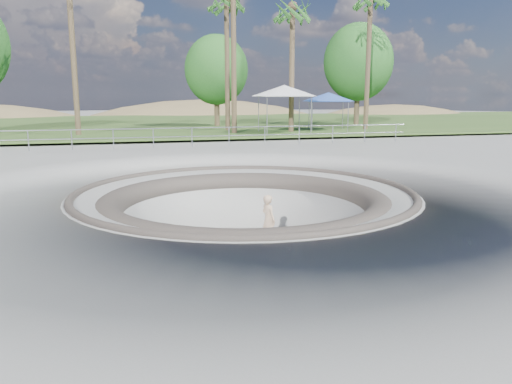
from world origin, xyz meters
TOP-DOWN VIEW (x-y plane):
  - ground at (0.00, 0.00)m, footprint 180.00×180.00m
  - skate_bowl at (0.00, 0.00)m, footprint 14.00×14.00m
  - grass_strip at (0.00, 34.00)m, footprint 180.00×36.00m
  - distant_hills at (3.78, 57.17)m, footprint 103.20×45.00m
  - safety_railing at (0.00, 12.00)m, footprint 25.00×0.06m
  - skateboard at (0.83, 0.27)m, footprint 0.90×0.27m
  - skater at (0.83, 0.27)m, footprint 0.56×0.69m
  - canopy_white at (7.42, 19.26)m, footprint 6.44×6.44m
  - canopy_blue at (11.29, 20.59)m, footprint 5.28×5.28m
  - palm_d at (4.07, 22.51)m, footprint 2.60×2.60m
  - palm_e at (8.16, 19.84)m, footprint 2.60×2.60m
  - palm_f at (14.50, 20.79)m, footprint 2.60×2.60m
  - bushy_tree_mid at (4.21, 27.80)m, footprint 5.30×4.82m
  - bushy_tree_right at (16.55, 26.65)m, footprint 6.13×5.57m

SIDE VIEW (x-z plane):
  - distant_hills at x=3.78m, z-range -21.32..7.28m
  - skate_bowl at x=0.00m, z-range -3.88..0.22m
  - skateboard at x=0.83m, z-range -1.87..-1.78m
  - skater at x=0.83m, z-range -1.81..-0.17m
  - ground at x=0.00m, z-range 0.00..0.00m
  - grass_strip at x=0.00m, z-range 0.16..0.28m
  - safety_railing at x=0.00m, z-range 0.18..1.20m
  - canopy_blue at x=11.29m, z-range 1.32..4.09m
  - canopy_white at x=7.42m, z-range 1.51..4.77m
  - bushy_tree_mid at x=4.21m, z-range 1.09..8.73m
  - bushy_tree_right at x=16.55m, z-range 1.23..10.07m
  - palm_e at x=8.16m, z-range 3.58..13.05m
  - palm_d at x=4.07m, z-range 3.93..14.22m
  - palm_f at x=14.50m, z-range 4.13..14.88m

